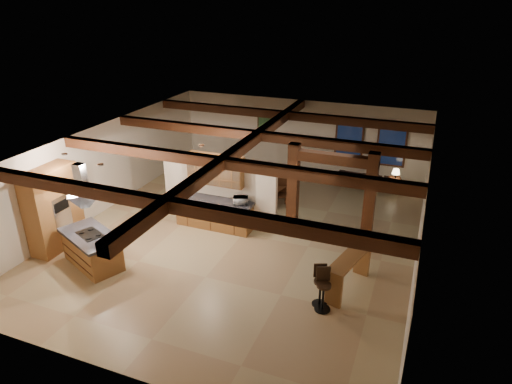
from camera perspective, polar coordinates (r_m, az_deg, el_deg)
ground at (r=13.99m, az=-1.67°, el=-5.26°), size 12.00×12.00×0.00m
room_walls at (r=13.22m, az=-1.76°, el=1.50°), size 12.00×12.00×12.00m
ceiling_beams at (r=12.88m, az=-1.81°, el=5.54°), size 10.00×12.00×0.28m
timber_posts at (r=12.98m, az=9.33°, el=0.67°), size 2.50×0.30×2.90m
partition_wall at (r=14.29m, az=-4.63°, el=0.23°), size 3.80×0.18×2.20m
pantry_cabinet at (r=14.01m, az=-24.01°, el=-1.93°), size 0.67×1.60×2.40m
back_counter at (r=14.24m, az=-5.23°, el=-2.66°), size 2.50×0.66×0.94m
upper_display_cabinet at (r=13.85m, az=-5.07°, el=2.79°), size 1.80×0.36×0.95m
range_hood at (r=12.47m, az=-20.59°, el=-1.50°), size 1.10×1.10×1.40m
back_windows at (r=18.08m, az=14.07°, el=6.03°), size 2.70×0.07×1.70m
framed_art at (r=19.00m, az=1.13°, el=8.22°), size 0.65×0.05×0.85m
recessed_cans at (r=12.51m, az=-16.16°, el=4.55°), size 3.16×2.46×0.03m
kitchen_island at (r=13.05m, az=-19.77°, el=-6.73°), size 2.13×1.68×0.94m
dining_table at (r=16.15m, az=0.66°, el=0.25°), size 2.18×1.54×0.69m
sofa at (r=17.79m, az=13.21°, el=1.65°), size 1.93×0.76×0.56m
microwave at (r=13.64m, az=-1.92°, el=-1.07°), size 0.52×0.43×0.24m
bar_counter at (r=11.48m, az=11.59°, el=-9.19°), size 0.87×1.84×0.94m
side_table at (r=17.63m, az=16.91°, el=0.93°), size 0.52×0.52×0.51m
table_lamp at (r=17.45m, az=17.10°, el=2.44°), size 0.29×0.29×0.34m
bar_stool_a at (r=10.77m, az=8.41°, el=-11.93°), size 0.40×0.41×1.07m
bar_stool_b at (r=10.93m, az=8.03°, el=-11.46°), size 0.39×0.40×1.03m
dining_chairs at (r=16.07m, az=0.66°, el=0.96°), size 2.23×2.23×1.11m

